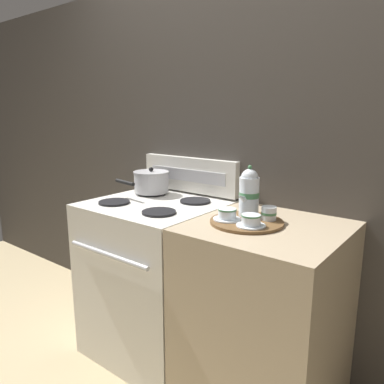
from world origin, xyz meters
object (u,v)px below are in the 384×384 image
creamer_jug (269,213)px  serving_tray (247,222)px  teacup_left (251,220)px  stove (157,277)px  saucepan (151,182)px  teapot (249,192)px  teacup_right (227,214)px

creamer_jug → serving_tray: bearing=-136.2°
serving_tray → teacup_left: size_ratio=2.61×
stove → creamer_jug: (0.68, 0.04, 0.50)m
saucepan → teacup_left: (0.83, -0.24, -0.04)m
teacup_left → teapot: bearing=123.4°
stove → serving_tray: serving_tray is taller
serving_tray → teacup_right: 0.10m
teapot → teacup_left: (0.09, -0.14, -0.09)m
stove → teacup_left: 0.83m
stove → teapot: bearing=4.9°
serving_tray → teapot: (-0.04, 0.08, 0.12)m
teacup_right → creamer_jug: creamer_jug is taller
teacup_left → creamer_jug: (0.02, 0.14, 0.01)m
teacup_right → creamer_jug: size_ratio=1.81×
teapot → teacup_right: teapot is taller
teacup_left → saucepan: bearing=163.9°
stove → serving_tray: 0.76m
saucepan → stove: bearing=-40.9°
saucepan → teacup_left: size_ratio=2.50×
saucepan → teapot: 0.75m
serving_tray → teapot: teapot is taller
creamer_jug → saucepan: bearing=173.0°
stove → creamer_jug: size_ratio=12.98×
teacup_left → serving_tray: bearing=132.0°
serving_tray → teapot: bearing=114.9°
serving_tray → teacup_left: 0.09m
teapot → teacup_right: 0.16m
teacup_right → creamer_jug: 0.19m
teapot → stove: bearing=-175.1°
saucepan → teapot: size_ratio=1.32×
teacup_right → creamer_jug: (0.15, 0.12, 0.01)m
teacup_right → teapot: bearing=70.8°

